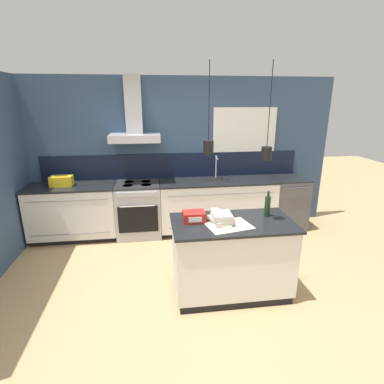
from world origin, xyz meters
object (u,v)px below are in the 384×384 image
object	(u,v)px
oven_range	(139,209)
red_supply_box	(194,217)
bottle_on_island	(267,206)
yellow_toolbox	(61,181)
book_stack	(222,218)
dishwasher	(287,202)

from	to	relation	value
oven_range	red_supply_box	bearing A→B (deg)	-67.80
bottle_on_island	yellow_toolbox	size ratio (longest dim) A/B	0.90
oven_range	book_stack	distance (m)	2.12
dishwasher	yellow_toolbox	distance (m)	3.86
dishwasher	book_stack	xyz separation A→B (m)	(-1.65, -1.81, 0.52)
oven_range	book_stack	bearing A→B (deg)	-61.18
bottle_on_island	dishwasher	bearing A→B (deg)	57.47
bottle_on_island	book_stack	bearing A→B (deg)	-167.21
dishwasher	bottle_on_island	bearing A→B (deg)	-122.53
yellow_toolbox	bottle_on_island	bearing A→B (deg)	-31.37
oven_range	book_stack	xyz separation A→B (m)	(0.99, -1.80, 0.52)
bottle_on_island	yellow_toolbox	xyz separation A→B (m)	(-2.75, 1.68, -0.05)
dishwasher	yellow_toolbox	xyz separation A→B (m)	(-3.82, 0.00, 0.54)
bottle_on_island	red_supply_box	world-z (taller)	bottle_on_island
book_stack	red_supply_box	xyz separation A→B (m)	(-0.30, 0.10, -0.01)
dishwasher	bottle_on_island	size ratio (longest dim) A/B	2.97
dishwasher	yellow_toolbox	world-z (taller)	yellow_toolbox
oven_range	dishwasher	bearing A→B (deg)	0.09
book_stack	dishwasher	bearing A→B (deg)	47.67
dishwasher	book_stack	distance (m)	2.50
dishwasher	yellow_toolbox	size ratio (longest dim) A/B	2.68
oven_range	red_supply_box	world-z (taller)	red_supply_box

